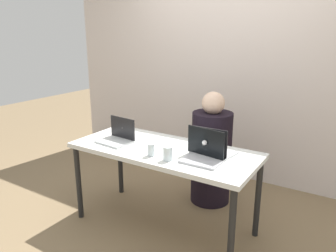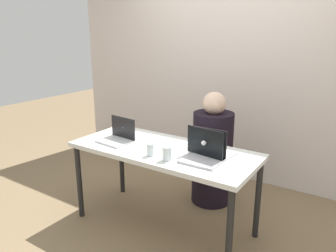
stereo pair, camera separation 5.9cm
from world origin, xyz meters
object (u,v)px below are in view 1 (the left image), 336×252
at_px(person_at_center, 211,154).
at_px(water_glass_center, 151,150).
at_px(laptop_front_left, 117,137).
at_px(laptop_front_right, 205,154).
at_px(laptop_back_right, 211,149).
at_px(water_glass_right, 168,154).

xyz_separation_m(person_at_center, water_glass_center, (-0.14, -0.86, 0.29)).
distance_m(laptop_front_left, water_glass_center, 0.47).
xyz_separation_m(laptop_front_left, laptop_front_right, (0.86, 0.03, 0.00)).
distance_m(person_at_center, laptop_front_left, 0.99).
relative_size(person_at_center, laptop_back_right, 3.18).
xyz_separation_m(person_at_center, laptop_front_right, (0.26, -0.71, 0.29)).
bearing_deg(water_glass_center, laptop_back_right, 34.41).
relative_size(laptop_back_right, water_glass_right, 3.29).
xyz_separation_m(laptop_front_right, water_glass_right, (-0.24, -0.16, -0.00)).
height_order(person_at_center, laptop_front_right, person_at_center).
bearing_deg(laptop_front_left, water_glass_center, -8.74).
height_order(person_at_center, water_glass_right, person_at_center).
xyz_separation_m(person_at_center, laptop_front_left, (-0.59, -0.74, 0.29)).
relative_size(laptop_back_right, water_glass_center, 3.56).
xyz_separation_m(person_at_center, water_glass_right, (0.02, -0.87, 0.29)).
bearing_deg(laptop_front_left, laptop_front_right, 7.83).
height_order(laptop_front_right, water_glass_center, laptop_front_right).
bearing_deg(laptop_back_right, water_glass_center, 42.21).
bearing_deg(laptop_front_right, laptop_back_right, 92.48).
bearing_deg(laptop_front_right, laptop_front_left, -178.62).
height_order(laptop_front_left, water_glass_right, laptop_front_left).
bearing_deg(water_glass_center, laptop_front_right, 20.19).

